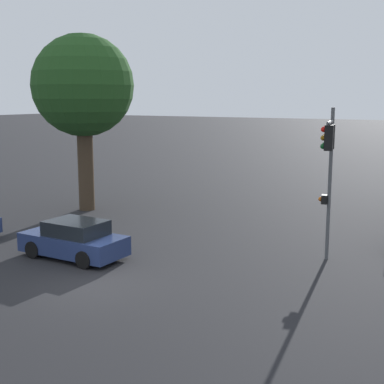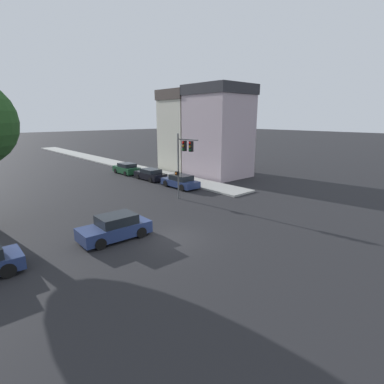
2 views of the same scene
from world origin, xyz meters
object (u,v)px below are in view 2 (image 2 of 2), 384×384
object	(u,v)px
parked_car_1	(150,174)
parked_car_2	(127,169)
traffic_signal	(184,155)
crossing_car_0	(115,228)
parked_car_0	(180,181)

from	to	relation	value
parked_car_1	parked_car_2	distance (m)	5.38
traffic_signal	crossing_car_0	xyz separation A→B (m)	(-8.94, -4.00, -3.39)
crossing_car_0	parked_car_2	size ratio (longest dim) A/B	1.02
traffic_signal	parked_car_2	distance (m)	15.55
crossing_car_0	parked_car_0	bearing A→B (deg)	-144.55
parked_car_0	parked_car_2	bearing A→B (deg)	0.70
crossing_car_0	parked_car_0	world-z (taller)	crossing_car_0
parked_car_0	crossing_car_0	bearing A→B (deg)	123.81
parked_car_1	parked_car_2	bearing A→B (deg)	1.06
parked_car_1	parked_car_2	size ratio (longest dim) A/B	1.05
traffic_signal	parked_car_0	size ratio (longest dim) A/B	1.34
traffic_signal	parked_car_1	bearing A→B (deg)	-116.77
traffic_signal	crossing_car_0	size ratio (longest dim) A/B	1.37
parked_car_1	crossing_car_0	bearing A→B (deg)	138.73
parked_car_0	parked_car_1	xyz separation A→B (m)	(-0.05, 5.57, -0.03)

